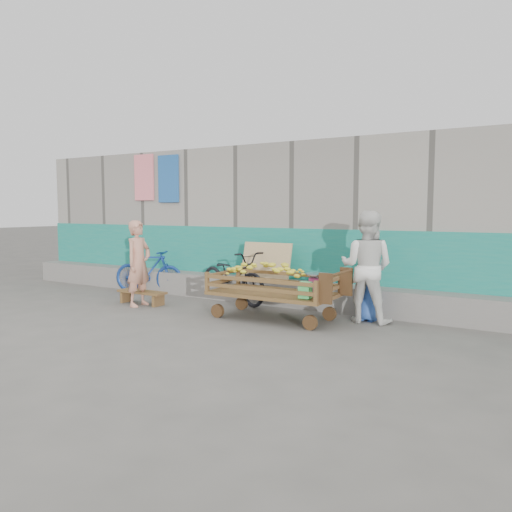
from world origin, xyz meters
The scene contains 9 objects.
ground centered at (0.00, 0.00, 0.00)m, with size 80.00×80.00×0.00m, color #55534E.
building_wall centered at (0.00, 4.05, 1.47)m, with size 12.00×3.50×3.00m.
banana_cart centered at (0.97, 1.20, 0.62)m, with size 2.16×0.99×0.92m.
bench centered at (-1.69, 1.06, 0.18)m, with size 0.99×0.30×0.25m.
vendor_man centered at (-1.61, 0.91, 0.78)m, with size 0.57×0.37×1.56m, color tan.
woman centered at (2.35, 1.78, 0.87)m, with size 0.84×0.66×1.73m, color white.
child centered at (2.35, 1.84, 0.46)m, with size 0.45×0.29×0.92m, color #325BB9.
bicycle_dark centered at (-0.33, 2.05, 0.49)m, with size 0.65×1.87×0.98m, color black.
bicycle_blue centered at (-2.44, 2.05, 0.47)m, with size 0.44×1.55×0.93m, color navy.
Camera 1 is at (4.82, -5.69, 1.76)m, focal length 35.00 mm.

